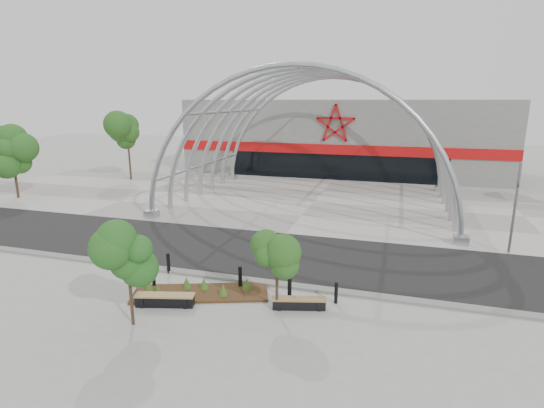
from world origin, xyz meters
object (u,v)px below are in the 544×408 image
Objects in this scene: street_tree_0 at (128,258)px; street_tree_1 at (277,250)px; bench_0 at (165,300)px; bench_1 at (299,304)px; bollard_2 at (240,277)px; signal_pole at (515,207)px.

street_tree_0 is 5.39m from street_tree_1.
bench_0 reaches higher than bench_1.
signal_pole is at bearing 33.86° from bollard_2.
bench_0 is (-4.36, -0.99, -2.23)m from street_tree_1.
signal_pole reaches higher than street_tree_1.
street_tree_0 reaches higher than bench_0.
street_tree_1 reaches higher than bench_1.
street_tree_0 is 1.05× the size of street_tree_1.
bench_0 is at bearing -133.58° from bollard_2.
street_tree_1 is (4.73, 2.60, -0.13)m from street_tree_0.
street_tree_1 is at bearing -136.54° from signal_pole.
street_tree_0 is at bearing -151.22° from street_tree_1.
bench_0 is at bearing 77.09° from street_tree_0.
bollard_2 is (2.29, 2.40, 0.26)m from bench_0.
bench_0 is 2.39× the size of bollard_2.
street_tree_1 reaches higher than bench_0.
signal_pole reaches higher than street_tree_0.
signal_pole reaches higher than bollard_2.
street_tree_0 is at bearing -102.91° from bench_0.
street_tree_0 is 3.59× the size of bollard_2.
bench_1 is at bearing 27.85° from street_tree_0.
bollard_2 is at bearing 145.63° from street_tree_1.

